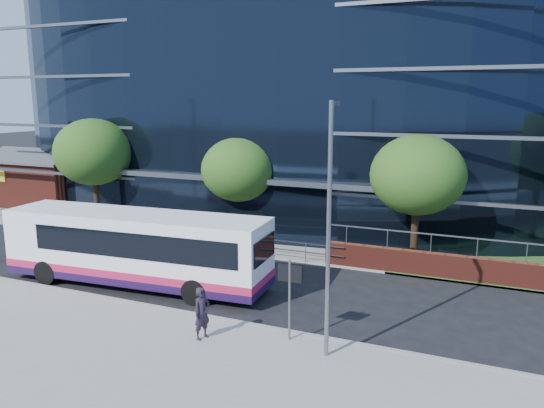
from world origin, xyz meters
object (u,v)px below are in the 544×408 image
at_px(tree_far_a, 94,152).
at_px(pedestrian, 202,313).
at_px(street_sign, 290,283).
at_px(tree_far_c, 418,175).
at_px(city_bus, 138,248).
at_px(brick_pavilion, 46,180).
at_px(tree_far_b, 239,170).
at_px(streetlight_east, 329,224).

height_order(tree_far_a, pedestrian, tree_far_a).
height_order(street_sign, pedestrian, street_sign).
distance_m(tree_far_c, city_bus, 13.63).
bearing_deg(pedestrian, brick_pavilion, 73.96).
bearing_deg(tree_far_c, brick_pavilion, 171.18).
distance_m(street_sign, tree_far_a, 20.63).
xyz_separation_m(brick_pavilion, pedestrian, (23.75, -16.20, -0.88)).
bearing_deg(tree_far_a, brick_pavilion, 153.45).
bearing_deg(brick_pavilion, city_bus, -34.21).
bearing_deg(street_sign, city_bus, 162.05).
relative_size(brick_pavilion, tree_far_b, 1.42).
bearing_deg(brick_pavilion, tree_far_b, -11.88).
height_order(tree_far_b, pedestrian, tree_far_b).
height_order(brick_pavilion, pedestrian, brick_pavilion).
distance_m(brick_pavilion, pedestrian, 28.76).
bearing_deg(street_sign, tree_far_c, 76.71).
distance_m(brick_pavilion, city_bus, 22.09).
bearing_deg(pedestrian, street_sign, -49.76).
relative_size(tree_far_c, streetlight_east, 0.81).
relative_size(brick_pavilion, tree_far_a, 1.23).
distance_m(brick_pavilion, tree_far_b, 19.55).
bearing_deg(tree_far_b, street_sign, -55.92).
bearing_deg(street_sign, streetlight_east, -21.36).
relative_size(street_sign, tree_far_a, 0.40).
height_order(street_sign, tree_far_c, tree_far_c).
bearing_deg(tree_far_a, street_sign, -31.17).
bearing_deg(tree_far_c, city_bus, -143.56).
relative_size(tree_far_b, streetlight_east, 0.76).
bearing_deg(city_bus, street_sign, -22.06).
height_order(tree_far_a, streetlight_east, streetlight_east).
bearing_deg(tree_far_b, pedestrian, -68.72).
height_order(brick_pavilion, street_sign, brick_pavilion).
xyz_separation_m(tree_far_a, pedestrian, (14.75, -11.70, -3.81)).
relative_size(tree_far_c, pedestrian, 3.59).
xyz_separation_m(brick_pavilion, city_bus, (18.27, -12.42, -0.20)).
height_order(street_sign, streetlight_east, streetlight_east).
height_order(street_sign, tree_far_a, tree_far_a).
height_order(tree_far_c, city_bus, tree_far_c).
relative_size(street_sign, city_bus, 0.23).
bearing_deg(tree_far_c, street_sign, -103.29).
relative_size(tree_far_c, city_bus, 0.53).
height_order(street_sign, tree_far_b, tree_far_b).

